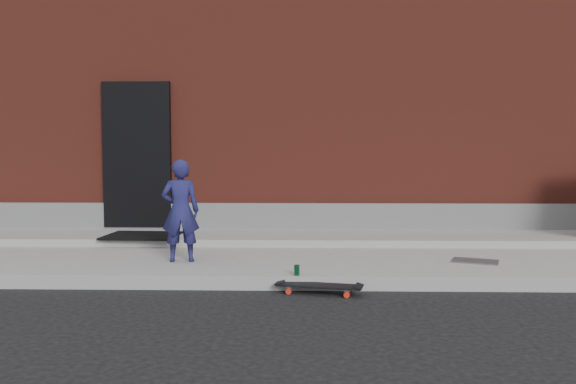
{
  "coord_description": "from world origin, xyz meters",
  "views": [
    {
      "loc": [
        -0.04,
        -5.71,
        1.41
      ],
      "look_at": [
        -0.2,
        0.8,
        0.97
      ],
      "focal_mm": 35.0,
      "sensor_mm": 36.0,
      "label": 1
    }
  ],
  "objects": [
    {
      "name": "ground",
      "position": [
        0.0,
        0.0,
        0.0
      ],
      "size": [
        80.0,
        80.0,
        0.0
      ],
      "primitive_type": "plane",
      "color": "black",
      "rests_on": "ground"
    },
    {
      "name": "sidewalk",
      "position": [
        0.0,
        1.5,
        0.07
      ],
      "size": [
        20.0,
        3.0,
        0.15
      ],
      "primitive_type": "cube",
      "color": "gray",
      "rests_on": "ground"
    },
    {
      "name": "apron",
      "position": [
        0.0,
        2.4,
        0.2
      ],
      "size": [
        20.0,
        1.2,
        0.1
      ],
      "primitive_type": "cube",
      "color": "gray",
      "rests_on": "sidewalk"
    },
    {
      "name": "building",
      "position": [
        -0.0,
        6.99,
        2.5
      ],
      "size": [
        20.0,
        8.1,
        5.0
      ],
      "color": "maroon",
      "rests_on": "ground"
    },
    {
      "name": "child",
      "position": [
        -1.46,
        0.79,
        0.75
      ],
      "size": [
        0.47,
        0.35,
        1.2
      ],
      "primitive_type": "imported",
      "rotation": [
        0.0,
        0.0,
        3.29
      ],
      "color": "#1B1C4D",
      "rests_on": "sidewalk"
    },
    {
      "name": "skateboard",
      "position": [
        0.13,
        -0.12,
        0.08
      ],
      "size": [
        0.88,
        0.4,
        0.1
      ],
      "color": "red",
      "rests_on": "ground"
    },
    {
      "name": "soda_can",
      "position": [
        -0.09,
        0.05,
        0.2
      ],
      "size": [
        0.08,
        0.08,
        0.11
      ],
      "primitive_type": "cylinder",
      "rotation": [
        0.0,
        0.0,
        0.37
      ],
      "color": "#167139",
      "rests_on": "sidewalk"
    },
    {
      "name": "doormat",
      "position": [
        -2.3,
        2.08,
        0.26
      ],
      "size": [
        1.02,
        0.84,
        0.03
      ],
      "primitive_type": "cube",
      "rotation": [
        0.0,
        0.0,
        -0.05
      ],
      "color": "black",
      "rests_on": "apron"
    },
    {
      "name": "utility_plate",
      "position": [
        1.99,
        0.85,
        0.16
      ],
      "size": [
        0.6,
        0.49,
        0.02
      ],
      "primitive_type": "cube",
      "rotation": [
        0.0,
        0.0,
        -0.37
      ],
      "color": "#5B5B60",
      "rests_on": "sidewalk"
    }
  ]
}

